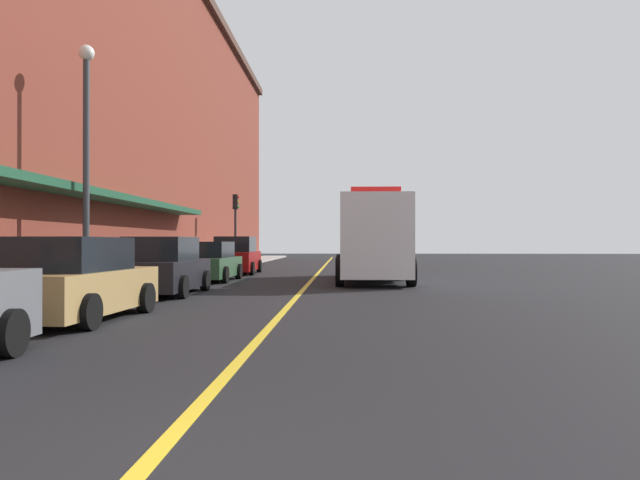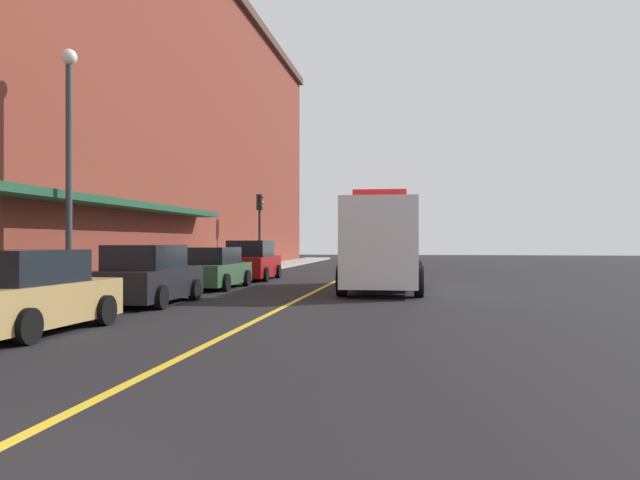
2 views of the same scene
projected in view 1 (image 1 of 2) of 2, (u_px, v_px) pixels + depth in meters
name	position (u px, v px, depth m)	size (l,w,h in m)	color
ground_plane	(317.00, 274.00, 28.66)	(112.00, 112.00, 0.00)	black
sidewalk_left	(191.00, 272.00, 28.93)	(2.40, 70.00, 0.15)	#9E9B93
lane_center_stripe	(317.00, 274.00, 28.66)	(0.16, 70.00, 0.01)	gold
brick_building_left	(45.00, 95.00, 28.26)	(12.39, 64.00, 17.16)	maroon
parked_car_1	(74.00, 281.00, 11.38)	(2.13, 4.26, 1.61)	#A5844C
parked_car_2	(164.00, 268.00, 17.14)	(2.02, 4.29, 1.67)	black
parked_car_3	(209.00, 262.00, 23.22)	(2.09, 4.46, 1.55)	#2D5133
parked_car_4	(236.00, 256.00, 28.79)	(2.18, 4.74, 1.81)	maroon
box_truck	(371.00, 240.00, 23.26)	(2.80, 8.37, 3.42)	silver
parking_meter_0	(131.00, 257.00, 18.47)	(0.14, 0.18, 1.33)	#4C4C51
street_lamp_left	(86.00, 140.00, 16.61)	(0.44, 0.44, 6.94)	#33383D
traffic_light_near	(236.00, 216.00, 35.75)	(0.38, 0.36, 4.30)	#232326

